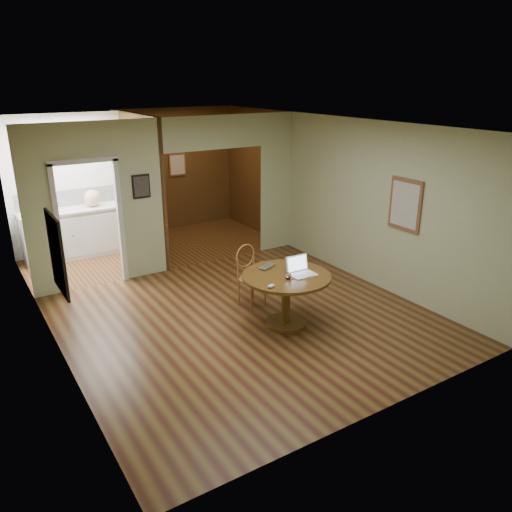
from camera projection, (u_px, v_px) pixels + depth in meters
floor at (250, 321)px, 7.23m from camera, size 5.00×5.00×0.00m
room_shell at (137, 197)px, 9.02m from camera, size 5.20×7.50×5.00m
dining_table at (286, 288)px, 6.92m from camera, size 1.23×1.23×0.77m
chair at (249, 272)px, 7.58m from camera, size 0.47×0.47×0.96m
open_laptop at (300, 269)px, 6.87m from camera, size 0.35×0.31×0.24m
closed_laptop at (270, 267)px, 7.09m from camera, size 0.35×0.30×0.02m
mouse at (271, 286)px, 6.43m from camera, size 0.12×0.08×0.05m
wine_glass at (288, 276)px, 6.68m from camera, size 0.09×0.09×0.10m
pen at (294, 278)px, 6.72m from camera, size 0.14×0.05×0.01m
kitchen_cabinet at (78, 232)px, 9.72m from camera, size 2.06×0.60×0.94m
grocery_bag at (92, 198)px, 9.68m from camera, size 0.40×0.37×0.33m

